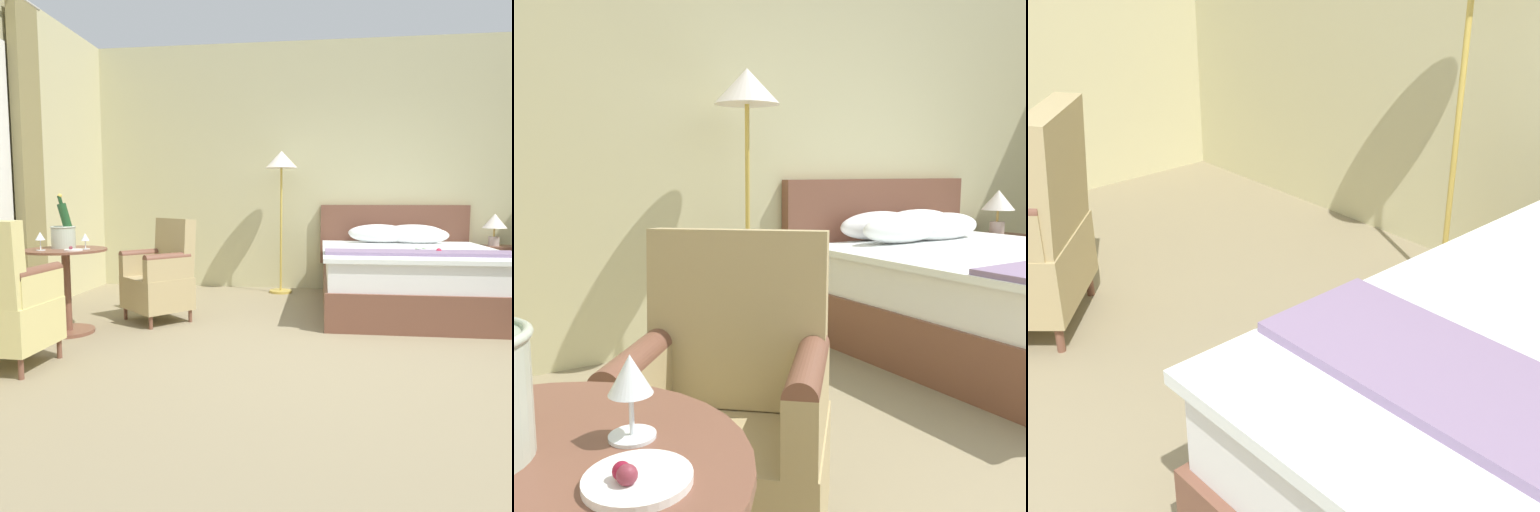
% 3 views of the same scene
% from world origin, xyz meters
% --- Properties ---
extents(ground_plane, '(8.14, 8.14, 0.00)m').
position_xyz_m(ground_plane, '(0.00, 0.00, 0.00)').
color(ground_plane, gray).
extents(wall_headboard_side, '(6.76, 0.12, 3.15)m').
position_xyz_m(wall_headboard_side, '(0.00, 3.00, 1.58)').
color(wall_headboard_side, '#C2BC8D').
rests_on(wall_headboard_side, ground).
extents(bed, '(1.83, 2.25, 1.10)m').
position_xyz_m(bed, '(0.55, 1.85, 0.36)').
color(bed, brown).
rests_on(bed, ground).
extents(nightstand, '(0.51, 0.39, 0.62)m').
position_xyz_m(nightstand, '(1.68, 2.63, 0.31)').
color(nightstand, brown).
rests_on(nightstand, ground).
extents(bedside_lamp, '(0.28, 0.28, 0.38)m').
position_xyz_m(bedside_lamp, '(1.68, 2.63, 0.88)').
color(bedside_lamp, '#C0ADA4').
rests_on(bedside_lamp, nightstand).
extents(floor_lamp_brass, '(0.39, 0.39, 1.76)m').
position_xyz_m(floor_lamp_brass, '(-0.85, 2.58, 1.52)').
color(floor_lamp_brass, gold).
rests_on(floor_lamp_brass, ground).
extents(side_table_round, '(0.70, 0.70, 0.74)m').
position_xyz_m(side_table_round, '(-2.54, 0.42, 0.44)').
color(side_table_round, brown).
rests_on(side_table_round, ground).
extents(champagne_bucket, '(0.21, 0.21, 0.47)m').
position_xyz_m(champagne_bucket, '(-2.59, 0.50, 0.87)').
color(champagne_bucket, '#AEB8A3').
rests_on(champagne_bucket, side_table_round).
extents(wine_glass_near_bucket, '(0.08, 0.08, 0.15)m').
position_xyz_m(wine_glass_near_bucket, '(-2.68, 0.28, 0.85)').
color(wine_glass_near_bucket, white).
rests_on(wine_glass_near_bucket, side_table_round).
extents(wine_glass_near_edge, '(0.07, 0.07, 0.14)m').
position_xyz_m(wine_glass_near_edge, '(-2.36, 0.43, 0.83)').
color(wine_glass_near_edge, white).
rests_on(wine_glass_near_edge, side_table_round).
extents(snack_plate, '(0.15, 0.15, 0.04)m').
position_xyz_m(snack_plate, '(-2.40, 0.29, 0.74)').
color(snack_plate, white).
rests_on(snack_plate, side_table_round).
extents(armchair_by_window, '(0.77, 0.77, 0.98)m').
position_xyz_m(armchair_by_window, '(-1.88, 0.99, 0.42)').
color(armchair_by_window, brown).
rests_on(armchair_by_window, ground).
extents(armchair_facing_bed, '(0.62, 0.57, 1.03)m').
position_xyz_m(armchair_facing_bed, '(-2.52, -0.51, 0.45)').
color(armchair_facing_bed, brown).
rests_on(armchair_facing_bed, ground).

